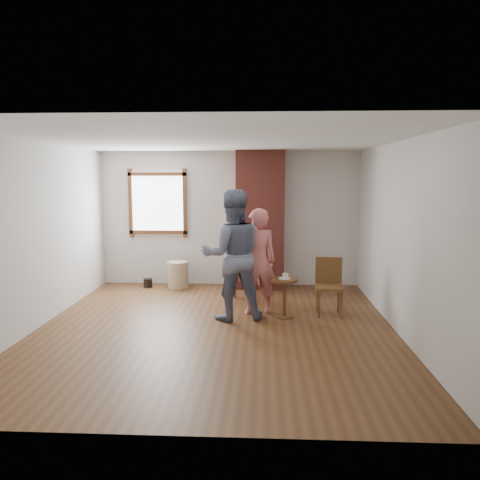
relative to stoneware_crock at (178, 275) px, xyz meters
name	(u,v)px	position (x,y,z in m)	size (l,w,h in m)	color
ground	(216,328)	(0.97, -2.40, -0.25)	(5.50, 5.50, 0.00)	brown
room_shell	(215,198)	(0.91, -1.79, 1.56)	(5.04, 5.52, 2.62)	silver
brick_chimney	(260,220)	(1.57, 0.10, 1.05)	(0.90, 0.50, 2.60)	brown
stoneware_crock	(178,275)	(0.00, 0.00, 0.00)	(0.39, 0.39, 0.51)	#C1AF8B
dark_pot	(148,283)	(-0.58, 0.00, -0.17)	(0.17, 0.17, 0.17)	black
dining_chair_left	(244,271)	(1.30, -0.84, 0.26)	(0.47, 0.47, 0.91)	brown
dining_chair_right	(329,283)	(2.65, -1.60, 0.24)	(0.42, 0.42, 0.87)	brown
side_table	(284,291)	(1.96, -1.82, 0.15)	(0.40, 0.40, 0.60)	brown
cake_plate	(285,278)	(1.96, -1.82, 0.35)	(0.18, 0.18, 0.01)	white
cake_slice	(285,276)	(1.97, -1.82, 0.38)	(0.08, 0.07, 0.06)	white
man	(232,255)	(1.18, -1.92, 0.72)	(0.94, 0.73, 1.94)	#161F3D
person_pink	(257,261)	(1.55, -1.64, 0.57)	(0.60, 0.39, 1.65)	#CB6965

